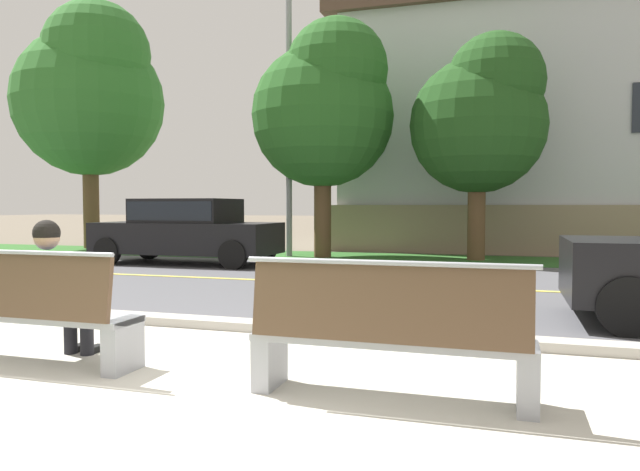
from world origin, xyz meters
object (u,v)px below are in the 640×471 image
(shade_tree_left, at_px, (326,105))
(shade_tree_far_left, at_px, (91,91))
(seated_person_blue, at_px, (56,286))
(car_black_far, at_px, (187,228))
(streetlamp, at_px, (291,90))
(shade_tree_centre, at_px, (482,115))
(bench_left, at_px, (26,313))
(bench_right, at_px, (389,337))

(shade_tree_left, bearing_deg, shade_tree_far_left, 172.68)
(seated_person_blue, xyz_separation_m, car_black_far, (-3.51, 8.29, 0.18))
(car_black_far, height_order, streetlamp, streetlamp)
(streetlamp, distance_m, shade_tree_left, 1.20)
(seated_person_blue, xyz_separation_m, shade_tree_centre, (3.09, 11.19, 2.94))
(bench_left, xyz_separation_m, bench_right, (3.12, 0.00, 0.00))
(seated_person_blue, bearing_deg, shade_tree_far_left, 127.06)
(car_black_far, distance_m, streetlamp, 4.85)
(shade_tree_far_left, distance_m, shade_tree_left, 8.25)
(bench_right, relative_size, shade_tree_centre, 0.35)
(shade_tree_far_left, relative_size, shade_tree_centre, 1.39)
(bench_right, relative_size, car_black_far, 0.46)
(car_black_far, height_order, shade_tree_left, shade_tree_left)
(seated_person_blue, bearing_deg, bench_right, -3.34)
(bench_left, bearing_deg, car_black_far, 111.57)
(car_black_far, height_order, shade_tree_far_left, shade_tree_far_left)
(shade_tree_left, bearing_deg, shade_tree_centre, 5.56)
(shade_tree_left, bearing_deg, bench_left, -86.53)
(shade_tree_left, bearing_deg, bench_right, -70.96)
(seated_person_blue, height_order, shade_tree_centre, shade_tree_centre)
(streetlamp, xyz_separation_m, shade_tree_left, (1.06, -0.24, -0.50))
(bench_right, bearing_deg, bench_left, 180.00)
(seated_person_blue, xyz_separation_m, shade_tree_left, (-0.83, 10.81, 3.32))
(bench_right, bearing_deg, shade_tree_left, 109.04)
(bench_right, bearing_deg, shade_tree_far_left, 134.73)
(seated_person_blue, bearing_deg, shade_tree_left, 94.40)
(shade_tree_centre, bearing_deg, streetlamp, -178.43)
(shade_tree_left, xyz_separation_m, shade_tree_centre, (3.92, 0.38, -0.39))
(seated_person_blue, relative_size, streetlamp, 0.16)
(streetlamp, relative_size, shade_tree_far_left, 1.03)
(streetlamp, height_order, shade_tree_far_left, streetlamp)
(bench_left, bearing_deg, shade_tree_left, 93.47)
(bench_right, distance_m, shade_tree_left, 12.14)
(bench_left, relative_size, streetlamp, 0.25)
(bench_left, relative_size, shade_tree_far_left, 0.26)
(bench_left, relative_size, shade_tree_centre, 0.35)
(bench_left, bearing_deg, shade_tree_centre, 74.03)
(bench_left, height_order, car_black_far, car_black_far)
(bench_right, xyz_separation_m, shade_tree_far_left, (-11.91, 12.02, 4.56))
(streetlamp, relative_size, shade_tree_left, 1.29)
(bench_right, height_order, streetlamp, streetlamp)
(car_black_far, relative_size, shade_tree_left, 0.70)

